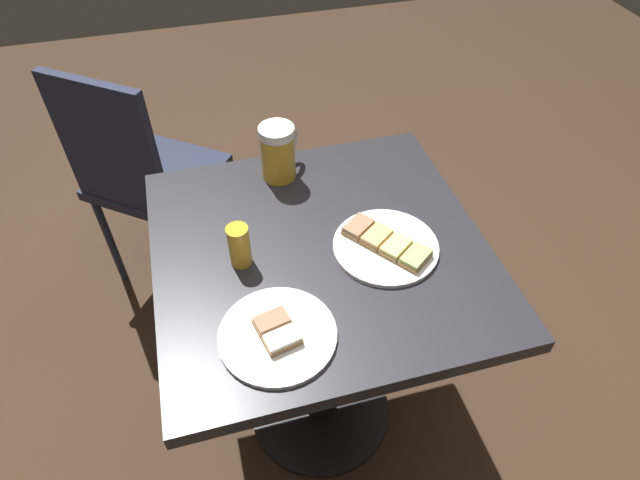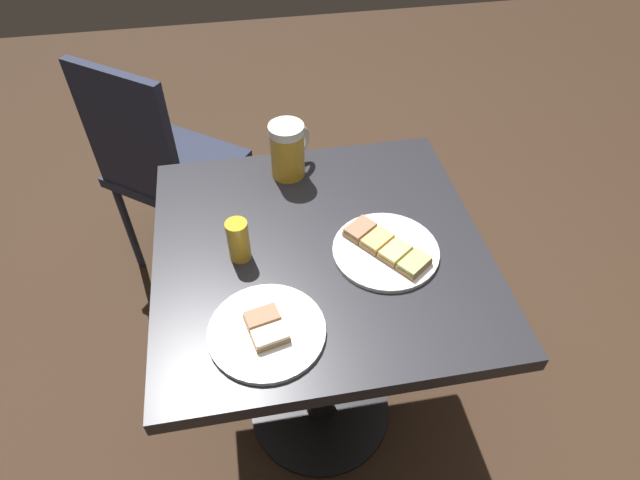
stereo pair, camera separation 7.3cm
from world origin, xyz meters
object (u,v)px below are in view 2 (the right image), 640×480
object	(u,v)px
beer_mug	(288,150)
cafe_chair	(161,163)
plate_near	(386,249)
plate_far	(267,331)
beer_glass_small	(239,242)

from	to	relation	value
beer_mug	cafe_chair	world-z (taller)	beer_mug
plate_near	beer_mug	distance (m)	0.36
plate_near	plate_far	world-z (taller)	same
plate_far	cafe_chair	size ratio (longest dim) A/B	0.25
plate_near	cafe_chair	bearing A→B (deg)	36.26
plate_near	beer_glass_small	world-z (taller)	beer_glass_small
plate_far	beer_glass_small	distance (m)	0.21
plate_far	beer_mug	xyz separation A→B (m)	(0.48, -0.11, 0.06)
cafe_chair	beer_glass_small	bearing A→B (deg)	-33.96
plate_far	beer_glass_small	size ratio (longest dim) A/B	2.27
beer_glass_small	plate_near	bearing A→B (deg)	-97.01
plate_near	plate_far	bearing A→B (deg)	120.71
plate_far	plate_near	bearing A→B (deg)	-59.29
beer_mug	cafe_chair	distance (m)	0.67
beer_glass_small	cafe_chair	size ratio (longest dim) A/B	0.11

